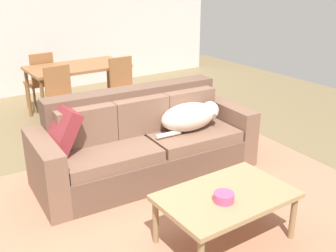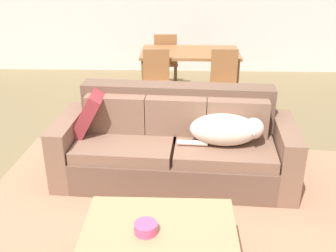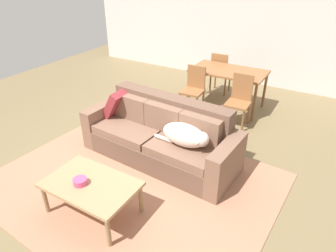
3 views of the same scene
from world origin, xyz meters
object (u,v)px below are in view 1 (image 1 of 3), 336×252
object	(u,v)px
dining_chair_near_left	(62,97)
coffee_table	(226,199)
dining_chair_far_left	(41,79)
dining_chair_near_right	(125,87)
throw_pillow_by_left_arm	(60,130)
couch	(145,144)
bowl_on_coffee_table	(224,197)
dining_table	(78,70)
dog_on_left_cushion	(191,116)

from	to	relation	value
dining_chair_near_left	coffee_table	bearing A→B (deg)	-89.91
dining_chair_far_left	dining_chair_near_right	bearing A→B (deg)	122.02
dining_chair_near_left	dining_chair_far_left	size ratio (longest dim) A/B	0.99
dining_chair_far_left	throw_pillow_by_left_arm	bearing A→B (deg)	72.44
couch	dining_chair_near_right	xyz separation A→B (m)	(0.63, 1.60, 0.15)
bowl_on_coffee_table	dining_table	world-z (taller)	dining_table
couch	dining_chair_near_left	distance (m)	1.68
bowl_on_coffee_table	dining_table	xyz separation A→B (m)	(0.35, 3.67, 0.22)
dog_on_left_cushion	throw_pillow_by_left_arm	world-z (taller)	throw_pillow_by_left_arm
dining_chair_far_left	dining_table	bearing A→B (deg)	120.66
throw_pillow_by_left_arm	dining_chair_near_left	distance (m)	1.66
throw_pillow_by_left_arm	dining_chair_far_left	bearing A→B (deg)	76.12
throw_pillow_by_left_arm	dining_chair_near_left	size ratio (longest dim) A/B	0.51
bowl_on_coffee_table	dining_chair_near_right	world-z (taller)	dining_chair_near_right
throw_pillow_by_left_arm	dog_on_left_cushion	bearing A→B (deg)	-11.02
dog_on_left_cushion	dining_table	world-z (taller)	dining_table
bowl_on_coffee_table	dining_chair_far_left	bearing A→B (deg)	90.52
dining_table	coffee_table	bearing A→B (deg)	-94.14
couch	dining_chair_far_left	bearing A→B (deg)	97.85
couch	coffee_table	size ratio (longest dim) A/B	2.26
couch	bowl_on_coffee_table	distance (m)	1.47
couch	coffee_table	world-z (taller)	couch
throw_pillow_by_left_arm	bowl_on_coffee_table	size ratio (longest dim) A/B	2.89
throw_pillow_by_left_arm	bowl_on_coffee_table	distance (m)	1.72
throw_pillow_by_left_arm	dining_chair_far_left	world-z (taller)	dining_chair_far_left
dog_on_left_cushion	coffee_table	bearing A→B (deg)	-111.45
dining_table	dining_chair_far_left	bearing A→B (deg)	124.34
dog_on_left_cushion	bowl_on_coffee_table	xyz separation A→B (m)	(-0.66, -1.29, -0.14)
coffee_table	bowl_on_coffee_table	world-z (taller)	bowl_on_coffee_table
couch	dining_table	bearing A→B (deg)	88.95
bowl_on_coffee_table	dining_table	bearing A→B (deg)	84.57
bowl_on_coffee_table	dining_chair_far_left	world-z (taller)	dining_chair_far_left
dining_chair_near_left	dining_chair_far_left	xyz separation A→B (m)	(0.08, 1.13, -0.01)
dining_chair_near_left	dining_chair_far_left	world-z (taller)	dining_chair_far_left
dining_chair_far_left	coffee_table	bearing A→B (deg)	88.06
throw_pillow_by_left_arm	dining_table	bearing A→B (deg)	63.58
dining_chair_near_right	throw_pillow_by_left_arm	bearing A→B (deg)	-136.48
dining_table	dining_chair_near_right	xyz separation A→B (m)	(0.46, -0.61, -0.19)
dining_chair_near_right	dining_chair_near_left	bearing A→B (deg)	175.82
couch	bowl_on_coffee_table	size ratio (longest dim) A/B	15.06
throw_pillow_by_left_arm	bowl_on_coffee_table	bearing A→B (deg)	-65.83
dining_chair_near_left	dining_table	bearing A→B (deg)	46.90
throw_pillow_by_left_arm	dining_chair_near_right	bearing A→B (deg)	44.90
dining_table	dining_chair_far_left	world-z (taller)	dining_chair_far_left
couch	dining_chair_near_right	size ratio (longest dim) A/B	2.58
coffee_table	dog_on_left_cushion	bearing A→B (deg)	65.02
dining_table	bowl_on_coffee_table	bearing A→B (deg)	-95.43
coffee_table	dining_chair_near_left	bearing A→B (deg)	93.81
dog_on_left_cushion	dining_chair_near_left	size ratio (longest dim) A/B	0.89
throw_pillow_by_left_arm	dining_chair_far_left	xyz separation A→B (m)	(0.66, 2.68, -0.17)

